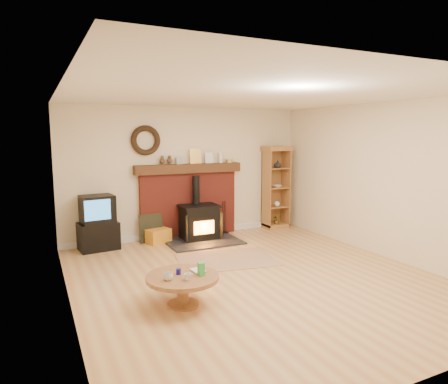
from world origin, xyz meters
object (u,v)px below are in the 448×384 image
coffee_table (183,281)px  tv_unit (98,224)px  curio_cabinet (275,187)px  wood_stove (200,223)px

coffee_table → tv_unit: bearing=100.7°
tv_unit → curio_cabinet: (3.82, 0.08, 0.44)m
tv_unit → coffee_table: bearing=-79.3°
tv_unit → wood_stove: bearing=-6.0°
curio_cabinet → coffee_table: size_ratio=2.05×
curio_cabinet → coffee_table: (-3.26, -3.02, -0.60)m
coffee_table → curio_cabinet: bearing=42.8°
wood_stove → coffee_table: wood_stove is taller
tv_unit → coffee_table: size_ratio=1.12×
wood_stove → curio_cabinet: (1.93, 0.28, 0.57)m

